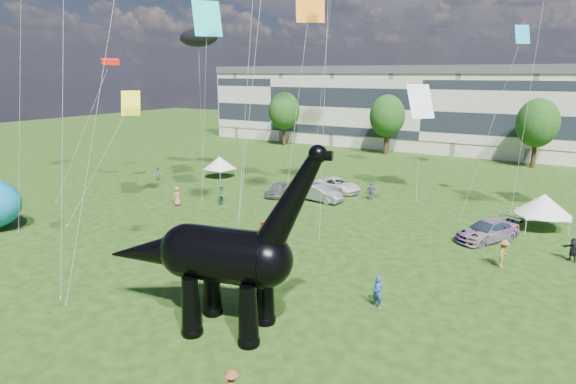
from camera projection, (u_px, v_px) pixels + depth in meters
The scene contains 13 objects.
ground at pixel (232, 335), 22.65m from camera, with size 220.00×220.00×0.00m, color #16330C.
terrace_row at pixel (431, 111), 76.62m from camera, with size 78.00×11.00×12.00m, color beige.
tree_far_left at pixel (284, 108), 80.21m from camera, with size 5.20×5.20×9.44m.
tree_mid_left at pixel (387, 112), 71.12m from camera, with size 5.20×5.20×9.44m.
tree_mid_right at pixel (538, 119), 61.01m from camera, with size 5.20×5.20×9.44m.
dinosaur_sculpture at pixel (218, 257), 22.51m from camera, with size 11.62×4.43×9.48m.
car_silver at pixel (279, 189), 48.06m from camera, with size 1.62×4.04×1.38m, color #AFAFB3.
car_grey at pixel (319, 193), 46.07m from camera, with size 1.64×4.70×1.55m, color gray.
car_white at pixel (337, 185), 49.63m from camera, with size 2.41×5.24×1.46m, color silver.
car_dark at pixel (488, 231), 35.15m from camera, with size 2.13×5.23×1.52m, color #595960.
gazebo_near at pixel (543, 205), 37.46m from camera, with size 5.24×5.24×2.86m.
gazebo_left at pixel (220, 163), 56.26m from camera, with size 3.86×3.86×2.51m.
visitors at pixel (336, 224), 36.27m from camera, with size 46.90×35.54×1.89m.
Camera 1 is at (12.84, -16.02, 11.98)m, focal length 30.00 mm.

